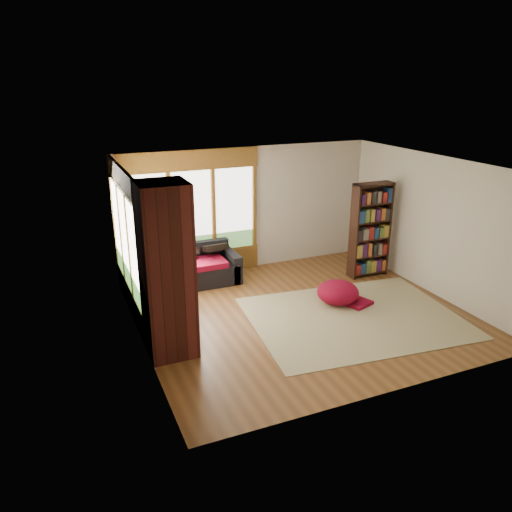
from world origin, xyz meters
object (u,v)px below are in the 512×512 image
object	(u,v)px
brick_chimney	(167,272)
dog_brindle	(178,268)
area_rug	(354,317)
bookshelf	(370,230)
sectional_sofa	(168,280)
pouf	(338,292)
dog_tan	(166,251)

from	to	relation	value
brick_chimney	dog_brindle	world-z (taller)	brick_chimney
area_rug	bookshelf	world-z (taller)	bookshelf
sectional_sofa	bookshelf	xyz separation A→B (m)	(4.09, -0.60, 0.67)
pouf	dog_brindle	size ratio (longest dim) A/B	1.03
dog_tan	brick_chimney	bearing A→B (deg)	-157.02
dog_tan	bookshelf	bearing A→B (deg)	-67.63
area_rug	dog_tan	xyz separation A→B (m)	(-2.66, 2.50, 0.77)
brick_chimney	sectional_sofa	distance (m)	2.32
sectional_sofa	pouf	xyz separation A→B (m)	(2.78, -1.55, -0.08)
brick_chimney	area_rug	distance (m)	3.43
pouf	dog_brindle	xyz separation A→B (m)	(-2.70, 1.04, 0.51)
brick_chimney	dog_tan	distance (m)	2.47
area_rug	bookshelf	distance (m)	2.31
sectional_sofa	area_rug	size ratio (longest dim) A/B	0.62
area_rug	brick_chimney	bearing A→B (deg)	177.44
brick_chimney	area_rug	xyz separation A→B (m)	(3.17, -0.14, -1.29)
sectional_sofa	dog_brindle	xyz separation A→B (m)	(0.08, -0.51, 0.43)
bookshelf	dog_brindle	xyz separation A→B (m)	(-4.01, 0.09, -0.24)
bookshelf	dog_brindle	size ratio (longest dim) A/B	2.62
dog_tan	dog_brindle	world-z (taller)	dog_tan
pouf	dog_brindle	world-z (taller)	dog_brindle
bookshelf	dog_brindle	bearing A→B (deg)	178.67
sectional_sofa	bookshelf	bearing A→B (deg)	-9.26
bookshelf	dog_tan	world-z (taller)	bookshelf
sectional_sofa	dog_tan	distance (m)	0.57
sectional_sofa	pouf	bearing A→B (deg)	-29.99
sectional_sofa	pouf	size ratio (longest dim) A/B	2.87
brick_chimney	sectional_sofa	world-z (taller)	brick_chimney
brick_chimney	bookshelf	size ratio (longest dim) A/B	1.33
brick_chimney	area_rug	world-z (taller)	brick_chimney
area_rug	dog_brindle	bearing A→B (deg)	147.55
dog_brindle	pouf	bearing A→B (deg)	-116.08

